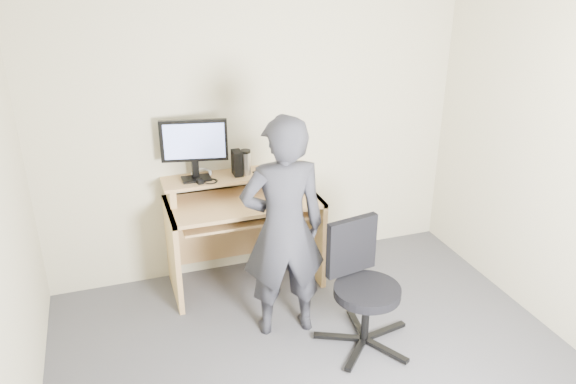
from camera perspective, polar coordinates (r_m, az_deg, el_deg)
back_wall at (r=4.57m, az=-3.27°, el=6.72°), size 3.50×0.02×2.50m
desk at (r=4.58m, az=-4.73°, el=-2.74°), size 1.20×0.60×0.91m
monitor at (r=4.33m, az=-9.51°, el=4.79°), size 0.51×0.14×0.48m
external_drive at (r=4.46m, az=-5.19°, el=2.96°), size 0.07×0.13×0.20m
travel_mug at (r=4.47m, az=-4.32°, el=2.91°), size 0.09×0.09×0.18m
smartphone at (r=4.49m, az=-2.84°, el=1.87°), size 0.10×0.14×0.01m
charger at (r=4.35m, az=-8.92°, el=1.05°), size 0.05×0.05×0.03m
headphones at (r=4.52m, az=-8.79°, el=1.83°), size 0.19×0.19×0.06m
keyboard at (r=4.39m, az=-3.48°, el=-2.17°), size 0.46×0.19×0.03m
mouse at (r=4.44m, az=0.80°, el=-0.40°), size 0.11×0.09×0.04m
office_chair at (r=3.92m, az=7.48°, el=-8.96°), size 0.69×0.68×0.87m
person at (r=3.83m, az=-0.48°, el=-3.78°), size 0.62×0.44×1.62m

